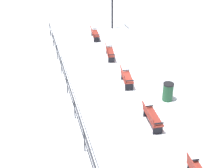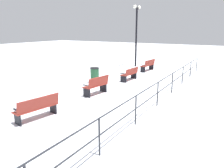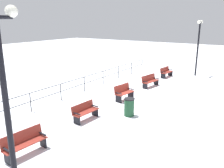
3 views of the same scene
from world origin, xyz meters
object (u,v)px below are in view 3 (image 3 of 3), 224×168
at_px(lamppost_near, 3,82).
at_px(lamppost_middle, 199,39).
at_px(bench_third, 124,92).
at_px(bench_nearest, 24,143).
at_px(trash_bin, 129,107).
at_px(bench_fourth, 150,81).
at_px(bench_second, 85,111).
at_px(bench_fifth, 166,72).

height_order(lamppost_near, lamppost_middle, lamppost_near).
xyz_separation_m(bench_third, lamppost_middle, (2.00, 9.50, 2.83)).
distance_m(bench_nearest, lamppost_middle, 17.31).
xyz_separation_m(lamppost_middle, trash_bin, (-0.44, -11.56, -2.84)).
relative_size(lamppost_near, lamppost_middle, 1.07).
xyz_separation_m(bench_third, bench_fourth, (0.09, 3.74, -0.03)).
height_order(bench_fourth, trash_bin, trash_bin).
xyz_separation_m(bench_second, bench_fifth, (0.02, 11.21, 0.01)).
height_order(bench_nearest, lamppost_middle, lamppost_middle).
bearing_deg(lamppost_near, lamppost_middle, 90.00).
bearing_deg(lamppost_near, trash_bin, 93.57).
relative_size(lamppost_near, trash_bin, 5.44).
relative_size(bench_fifth, trash_bin, 1.71).
xyz_separation_m(bench_fourth, lamppost_near, (1.91, -12.84, 3.00)).
relative_size(bench_fifth, lamppost_near, 0.31).
bearing_deg(bench_third, bench_nearest, -80.72).
bearing_deg(bench_nearest, bench_second, 98.12).
height_order(lamppost_near, trash_bin, lamppost_near).
height_order(bench_second, bench_fourth, bench_fourth).
height_order(bench_third, lamppost_near, lamppost_near).
bearing_deg(bench_second, bench_fifth, 93.73).
xyz_separation_m(bench_nearest, trash_bin, (1.43, 5.41, -0.01)).
distance_m(bench_nearest, bench_fourth, 11.22).
bearing_deg(lamppost_near, bench_fourth, 98.47).
distance_m(bench_third, bench_fourth, 3.74).
distance_m(lamppost_near, lamppost_middle, 18.61).
xyz_separation_m(bench_third, trash_bin, (1.56, -2.06, -0.01)).
xyz_separation_m(bench_fifth, lamppost_near, (2.05, -16.57, 3.01)).
height_order(bench_nearest, trash_bin, trash_bin).
bearing_deg(bench_third, trash_bin, -44.65).
bearing_deg(bench_third, lamppost_middle, 86.36).
height_order(bench_third, lamppost_middle, lamppost_middle).
relative_size(bench_fifth, lamppost_middle, 0.34).
height_order(lamppost_middle, trash_bin, lamppost_middle).
bearing_deg(bench_fifth, lamppost_middle, 50.13).
height_order(bench_fifth, lamppost_near, lamppost_near).
distance_m(bench_second, bench_third, 3.74).
bearing_deg(bench_fifth, bench_fourth, -82.65).
bearing_deg(bench_nearest, bench_third, 96.16).
relative_size(bench_third, lamppost_near, 0.29).
height_order(bench_second, trash_bin, trash_bin).
relative_size(bench_third, bench_fifth, 0.91).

